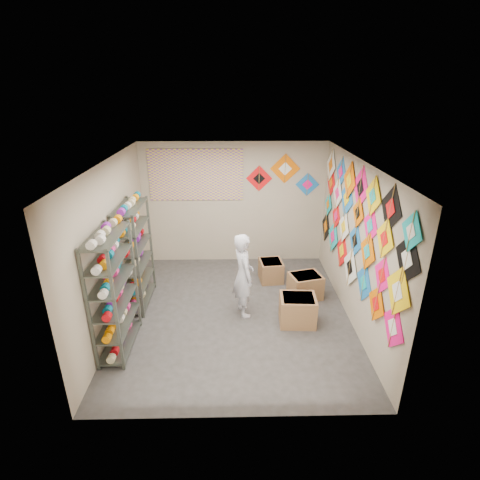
{
  "coord_description": "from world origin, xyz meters",
  "views": [
    {
      "loc": [
        -0.02,
        -5.66,
        3.79
      ],
      "look_at": [
        0.1,
        0.3,
        1.3
      ],
      "focal_mm": 28.0,
      "sensor_mm": 36.0,
      "label": 1
    }
  ],
  "objects_px": {
    "shelf_rack_back": "(135,256)",
    "carton_b": "(305,286)",
    "shelf_rack_front": "(114,293)",
    "carton_c": "(271,271)",
    "shopkeeper": "(243,275)",
    "carton_a": "(297,310)"
  },
  "relations": [
    {
      "from": "shelf_rack_back",
      "to": "carton_a",
      "type": "xyz_separation_m",
      "value": [
        2.84,
        -0.73,
        -0.7
      ]
    },
    {
      "from": "shelf_rack_front",
      "to": "carton_a",
      "type": "relative_size",
      "value": 3.18
    },
    {
      "from": "carton_a",
      "to": "carton_b",
      "type": "distance_m",
      "value": 0.88
    },
    {
      "from": "shelf_rack_back",
      "to": "shopkeeper",
      "type": "distance_m",
      "value": 1.99
    },
    {
      "from": "shelf_rack_back",
      "to": "carton_b",
      "type": "height_order",
      "value": "shelf_rack_back"
    },
    {
      "from": "shopkeeper",
      "to": "carton_b",
      "type": "xyz_separation_m",
      "value": [
        1.2,
        0.52,
        -0.52
      ]
    },
    {
      "from": "shelf_rack_front",
      "to": "shopkeeper",
      "type": "distance_m",
      "value": 2.13
    },
    {
      "from": "carton_a",
      "to": "carton_c",
      "type": "xyz_separation_m",
      "value": [
        -0.31,
        1.51,
        -0.03
      ]
    },
    {
      "from": "carton_c",
      "to": "shelf_rack_back",
      "type": "bearing_deg",
      "value": -168.93
    },
    {
      "from": "carton_b",
      "to": "carton_a",
      "type": "bearing_deg",
      "value": -123.6
    },
    {
      "from": "carton_b",
      "to": "carton_c",
      "type": "distance_m",
      "value": 0.9
    },
    {
      "from": "shelf_rack_back",
      "to": "carton_b",
      "type": "relative_size",
      "value": 3.31
    },
    {
      "from": "shelf_rack_front",
      "to": "carton_c",
      "type": "height_order",
      "value": "shelf_rack_front"
    },
    {
      "from": "carton_b",
      "to": "carton_c",
      "type": "bearing_deg",
      "value": 116.07
    },
    {
      "from": "shelf_rack_back",
      "to": "carton_c",
      "type": "distance_m",
      "value": 2.76
    },
    {
      "from": "shelf_rack_back",
      "to": "carton_b",
      "type": "distance_m",
      "value": 3.21
    },
    {
      "from": "shelf_rack_back",
      "to": "carton_c",
      "type": "xyz_separation_m",
      "value": [
        2.54,
        0.78,
        -0.73
      ]
    },
    {
      "from": "shelf_rack_back",
      "to": "shopkeeper",
      "type": "bearing_deg",
      "value": -12.27
    },
    {
      "from": "shelf_rack_back",
      "to": "carton_b",
      "type": "bearing_deg",
      "value": 1.8
    },
    {
      "from": "shopkeeper",
      "to": "shelf_rack_back",
      "type": "bearing_deg",
      "value": 61.02
    },
    {
      "from": "shelf_rack_front",
      "to": "shelf_rack_back",
      "type": "xyz_separation_m",
      "value": [
        0.0,
        1.3,
        0.0
      ]
    },
    {
      "from": "shelf_rack_front",
      "to": "carton_b",
      "type": "xyz_separation_m",
      "value": [
        3.13,
        1.4,
        -0.72
      ]
    }
  ]
}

